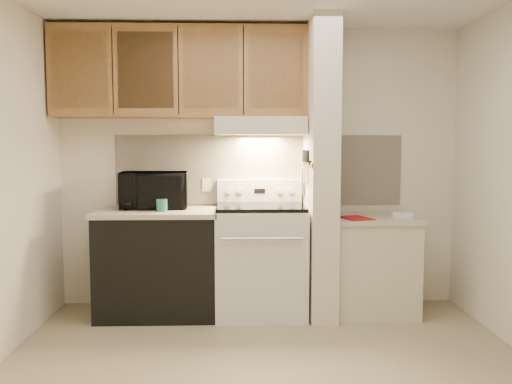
{
  "coord_description": "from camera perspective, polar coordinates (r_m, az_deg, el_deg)",
  "views": [
    {
      "loc": [
        -0.18,
        -3.44,
        1.47
      ],
      "look_at": [
        -0.05,
        0.75,
        1.1
      ],
      "focal_mm": 38.0,
      "sensor_mm": 36.0,
      "label": 1
    }
  ],
  "objects": [
    {
      "name": "oven_window",
      "position": [
        4.39,
        0.65,
        -7.68
      ],
      "size": [
        0.5,
        0.01,
        0.3
      ],
      "primitive_type": "cube",
      "color": "black",
      "rests_on": "range_body"
    },
    {
      "name": "outlet",
      "position": [
        4.94,
        -5.22,
        0.75
      ],
      "size": [
        0.08,
        0.01,
        0.12
      ],
      "primitive_type": "cube",
      "color": "beige",
      "rests_on": "backsplash"
    },
    {
      "name": "cab_door_a",
      "position": [
        4.84,
        -18.08,
        12.13
      ],
      "size": [
        0.46,
        0.01,
        0.63
      ],
      "primitive_type": "cube",
      "color": "olive",
      "rests_on": "upper_cabinets"
    },
    {
      "name": "knife_handle_a",
      "position": [
        4.41,
        5.51,
        3.75
      ],
      "size": [
        0.02,
        0.02,
        0.1
      ],
      "primitive_type": "cylinder",
      "color": "black",
      "rests_on": "knife_strip"
    },
    {
      "name": "red_folder",
      "position": [
        4.59,
        10.48,
        -2.72
      ],
      "size": [
        0.28,
        0.33,
        0.01
      ],
      "primitive_type": "cube",
      "rotation": [
        0.0,
        0.0,
        0.31
      ],
      "color": "#A31215",
      "rests_on": "right_countertop"
    },
    {
      "name": "white_box",
      "position": [
        4.74,
        15.1,
        -2.36
      ],
      "size": [
        0.18,
        0.13,
        0.04
      ],
      "primitive_type": "cube",
      "rotation": [
        0.0,
        0.0,
        -0.12
      ],
      "color": "white",
      "rests_on": "right_countertop"
    },
    {
      "name": "range_knob_right_inner",
      "position": [
        4.87,
        2.5,
        0.12
      ],
      "size": [
        0.05,
        0.02,
        0.05
      ],
      "primitive_type": "cylinder",
      "rotation": [
        1.57,
        0.0,
        0.0
      ],
      "color": "silver",
      "rests_on": "range_backguard"
    },
    {
      "name": "range_knob_left_outer",
      "position": [
        4.86,
        -2.92,
        0.1
      ],
      "size": [
        0.05,
        0.02,
        0.05
      ],
      "primitive_type": "cylinder",
      "rotation": [
        1.57,
        0.0,
        0.0
      ],
      "color": "silver",
      "rests_on": "range_backguard"
    },
    {
      "name": "teal_jar",
      "position": [
        4.58,
        -9.89,
        -1.38
      ],
      "size": [
        0.1,
        0.1,
        0.1
      ],
      "primitive_type": "cylinder",
      "rotation": [
        0.0,
        0.0,
        0.05
      ],
      "color": "#236D5E",
      "rests_on": "left_countertop"
    },
    {
      "name": "upper_cabinets",
      "position": [
        4.84,
        -7.97,
        12.33
      ],
      "size": [
        2.18,
        0.33,
        0.77
      ],
      "primitive_type": "cube",
      "color": "olive",
      "rests_on": "wall_back"
    },
    {
      "name": "knife_blade_a",
      "position": [
        4.43,
        5.47,
        1.81
      ],
      "size": [
        0.01,
        0.03,
        0.16
      ],
      "primitive_type": "cube",
      "color": "silver",
      "rests_on": "knife_strip"
    },
    {
      "name": "range_body",
      "position": [
        4.71,
        0.49,
        -7.31
      ],
      "size": [
        0.76,
        0.65,
        0.92
      ],
      "primitive_type": "cube",
      "color": "silver",
      "rests_on": "floor"
    },
    {
      "name": "oven_mitt",
      "position": [
        4.81,
        4.92,
        1.09
      ],
      "size": [
        0.03,
        0.09,
        0.21
      ],
      "primitive_type": "cube",
      "color": "slate",
      "rests_on": "partition_pillar"
    },
    {
      "name": "knife_handle_e",
      "position": [
        4.73,
        5.02,
        3.84
      ],
      "size": [
        0.02,
        0.02,
        0.1
      ],
      "primitive_type": "cylinder",
      "color": "black",
      "rests_on": "knife_strip"
    },
    {
      "name": "partition_pillar",
      "position": [
        4.65,
        6.79,
        2.32
      ],
      "size": [
        0.22,
        0.7,
        2.5
      ],
      "primitive_type": "cube",
      "color": "beige",
      "rests_on": "floor"
    },
    {
      "name": "range_backguard",
      "position": [
        4.91,
        0.36,
        0.16
      ],
      "size": [
        0.76,
        0.08,
        0.2
      ],
      "primitive_type": "cube",
      "color": "silver",
      "rests_on": "range_body"
    },
    {
      "name": "right_cab_base",
      "position": [
        4.85,
        12.12,
        -7.72
      ],
      "size": [
        0.7,
        0.6,
        0.81
      ],
      "primitive_type": "cube",
      "color": "beige",
      "rests_on": "floor"
    },
    {
      "name": "cooktop",
      "position": [
        4.63,
        0.49,
        -1.56
      ],
      "size": [
        0.74,
        0.64,
        0.03
      ],
      "primitive_type": "cube",
      "color": "black",
      "rests_on": "range_body"
    },
    {
      "name": "microwave",
      "position": [
        4.82,
        -10.68,
        0.21
      ],
      "size": [
        0.61,
        0.44,
        0.32
      ],
      "primitive_type": "imported",
      "rotation": [
        0.0,
        0.0,
        0.09
      ],
      "color": "black",
      "rests_on": "left_countertop"
    },
    {
      "name": "cab_gap_a",
      "position": [
        4.77,
        -14.87,
        12.32
      ],
      "size": [
        0.01,
        0.01,
        0.73
      ],
      "primitive_type": "cube",
      "color": "black",
      "rests_on": "upper_cabinets"
    },
    {
      "name": "range_knob_left_inner",
      "position": [
        4.86,
        -1.74,
        0.11
      ],
      "size": [
        0.05,
        0.02,
        0.05
      ],
      "primitive_type": "cylinder",
      "rotation": [
        1.57,
        0.0,
        0.0
      ],
      "color": "silver",
      "rests_on": "range_backguard"
    },
    {
      "name": "left_countertop",
      "position": [
        4.7,
        -10.31,
        -2.11
      ],
      "size": [
        1.04,
        0.67,
        0.04
      ],
      "primitive_type": "cube",
      "color": "#C0B69B",
      "rests_on": "dishwasher_front"
    },
    {
      "name": "cab_gap_c",
      "position": [
        4.65,
        -1.33,
        12.67
      ],
      "size": [
        0.01,
        0.01,
        0.73
      ],
      "primitive_type": "cube",
      "color": "black",
      "rests_on": "upper_cabinets"
    },
    {
      "name": "cab_door_c",
      "position": [
        4.66,
        -4.77,
        12.64
      ],
      "size": [
        0.46,
        0.01,
        0.63
      ],
      "primitive_type": "cube",
      "color": "olive",
      "rests_on": "upper_cabinets"
    },
    {
      "name": "knife_blade_c",
      "position": [
        4.58,
        5.24,
        1.67
      ],
      "size": [
        0.01,
        0.04,
        0.2
      ],
      "primitive_type": "cube",
      "color": "silver",
      "rests_on": "knife_strip"
    },
    {
      "name": "knife_handle_d",
      "position": [
        4.65,
        5.13,
        3.82
      ],
      "size": [
        0.02,
        0.02,
        0.1
      ],
      "primitive_type": "cylinder",
      "color": "black",
      "rests_on": "knife_strip"
    },
    {
      "name": "spoon_rest",
      "position": [
        4.84,
        -9.55,
        -1.54
      ],
      "size": [
        0.26,
        0.15,
        0.02
      ],
      "primitive_type": "cube",
      "rotation": [
        0.0,
        0.0,
        -0.32
      ],
      "color": "black",
      "rests_on": "left_countertop"
    },
    {
      "name": "knife_blade_b",
      "position": [
        4.51,
        5.34,
        1.74
      ],
      "size": [
        0.01,
        0.04,
        0.18
      ],
      "primitive_type": "cube",
      "color": "silver",
      "rests_on": "knife_strip"
    },
    {
      "name": "oven_handle",
      "position": [
        4.31,
        0.68,
        -4.94
      ],
      "size": [
        0.65,
        0.02,
        0.02
      ],
      "primitive_type": "cylinder",
      "rotation": [
        0.0,
        1.57,
        0.0
      ],
      "color": "silver",
      "rests_on": "range_body"
    },
    {
      "name": "cab_door_d",
      "position": [
        4.66,
        2.11,
        12.65
      ],
      "size": [
        0.46,
        0.01,
        0.63
      ],
      "primitive_type": "cube",
      "color": "olive",
      "rests_on": "upper_cabinets"
    },
    {
      "name": "knife_blade_d",
      "position": [
        4.66,
        5.11,
        1.98
      ],
      "size": [
        0.01,
        0.04,
        0.16
      ],
      "primitive_type": "cube",
      "color": "silver",
      "rests_on": "knife_strip"
    },
    {
      "name": "range_display",
      "position": [
        4.86,
        0.38,
        0.11
      ],
      "size": [
        0.1,
        0.01,
        0.04
      ],
      "primitive_type": "cube",
      "color": "black",
      "rests_on": "range_backguard"
    },
    {
      "name": "knife_blade_e",
      "position": [
        4.76,
        4.97,
        1.92
      ],
      "size": [
        0.01,
        0.04,
        0.18
      ],
      "primitive_type": "cube",
      "color": "silver",
      "rests_on": "knife_strip"
    },
    {
      "name": "knife_handle_c",
      "position": [
        4.56,
        5.26,
        3.79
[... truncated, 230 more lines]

